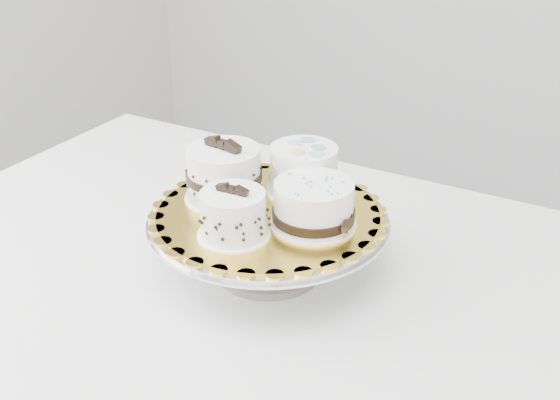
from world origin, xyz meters
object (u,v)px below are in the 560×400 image
Objects in this scene: cake_stand at (268,233)px; cake_ribbon at (314,206)px; table at (265,308)px; cake_swirl at (233,216)px; cake_dots at (304,170)px; cake_board at (268,214)px; cake_banded at (224,176)px.

cake_ribbon is (0.07, 0.01, 0.07)m from cake_stand.
table is 13.31× the size of cake_swirl.
cake_dots is at bearing 79.49° from cake_swirl.
cake_board is 3.22× the size of cake_swirl.
cake_stand is at bearing 63.43° from cake_board.
cake_banded is at bearing 165.62° from cake_ribbon.
table is 0.22m from cake_ribbon.
cake_board is at bearing 1.76° from cake_banded.
cake_board is at bearing -105.55° from cake_dots.
cake_swirl reaches higher than cake_board.
cake_swirl is (0.00, -0.08, 0.03)m from cake_board.
cake_swirl is at bearing -92.63° from table.
cake_swirl is 0.12m from cake_ribbon.
table is at bearing -117.99° from cake_stand.
cake_ribbon is at bearing 42.12° from cake_swirl.
cake_banded is at bearing 126.49° from cake_swirl.
cake_dots is at bearing 78.49° from table.
cake_dots reaches higher than cake_stand.
cake_banded reaches higher than cake_board.
cake_dots is (0.01, 0.17, 0.01)m from cake_swirl.
cake_dots is at bearing 114.91° from cake_ribbon.
cake_board is 2.62× the size of cake_dots.
cake_swirl reaches higher than cake_stand.
table is at bearing -107.17° from cake_dots.
cake_board is 0.08m from cake_ribbon.
cake_banded is 0.88× the size of cake_ribbon.
cake_board is at bearing 82.00° from cake_swirl.
cake_board reaches higher than cake_stand.
cake_board is at bearing 56.84° from table.
table is at bearing 173.14° from cake_ribbon.
cake_board is 2.68× the size of cake_banded.
cake_ribbon is (0.07, 0.09, -0.00)m from cake_swirl.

